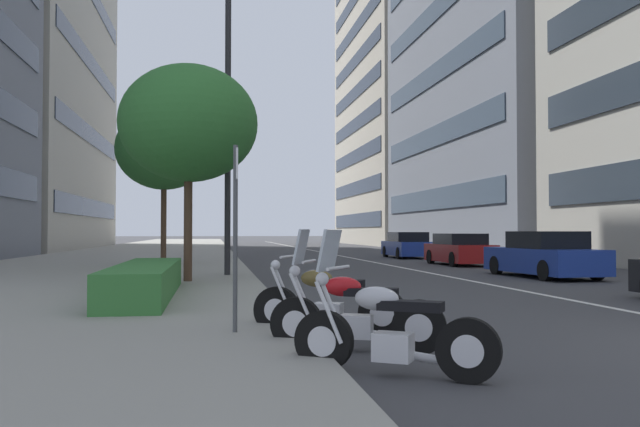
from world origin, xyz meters
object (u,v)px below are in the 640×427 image
(parking_sign_by_curb, at_px, (236,219))
(street_lamp_with_banners, at_px, (239,93))
(motorcycle_mid_row, at_px, (353,315))
(motorcycle_by_sign_pole, at_px, (327,305))
(car_approaching_light, at_px, (544,256))
(motorcycle_nearest_camera, at_px, (389,333))
(car_lead_in_lane, at_px, (459,250))
(street_tree_far_plaza, at_px, (189,124))
(street_tree_near_plaza_corner, at_px, (164,149))
(car_far_down_avenue, at_px, (407,246))

(parking_sign_by_curb, height_order, street_lamp_with_banners, street_lamp_with_banners)
(parking_sign_by_curb, relative_size, street_lamp_with_banners, 0.26)
(motorcycle_mid_row, height_order, motorcycle_by_sign_pole, motorcycle_mid_row)
(street_lamp_with_banners, bearing_deg, car_approaching_light, -92.86)
(motorcycle_nearest_camera, relative_size, car_lead_in_lane, 0.43)
(street_tree_far_plaza, height_order, street_tree_near_plaza_corner, street_tree_near_plaza_corner)
(motorcycle_mid_row, xyz_separation_m, street_tree_near_plaza_corner, (18.90, 3.59, 4.24))
(car_lead_in_lane, relative_size, parking_sign_by_curb, 1.77)
(car_approaching_light, bearing_deg, motorcycle_nearest_camera, 144.19)
(car_lead_in_lane, bearing_deg, car_approaching_light, 178.22)
(car_approaching_light, distance_m, street_lamp_with_banners, 10.81)
(motorcycle_by_sign_pole, relative_size, car_approaching_light, 0.43)
(car_lead_in_lane, distance_m, parking_sign_by_curb, 21.40)
(motorcycle_mid_row, xyz_separation_m, motorcycle_by_sign_pole, (1.28, 0.10, -0.02))
(motorcycle_by_sign_pole, relative_size, car_far_down_avenue, 0.46)
(motorcycle_nearest_camera, distance_m, street_tree_far_plaza, 12.18)
(motorcycle_mid_row, height_order, car_far_down_avenue, motorcycle_mid_row)
(parking_sign_by_curb, xyz_separation_m, street_lamp_with_banners, (11.50, -0.45, 4.02))
(motorcycle_nearest_camera, height_order, parking_sign_by_curb, parking_sign_by_curb)
(car_lead_in_lane, bearing_deg, car_far_down_avenue, -0.46)
(street_lamp_with_banners, bearing_deg, motorcycle_nearest_camera, -175.82)
(car_lead_in_lane, xyz_separation_m, car_far_down_avenue, (7.82, 0.02, 0.02))
(car_lead_in_lane, distance_m, car_far_down_avenue, 7.82)
(parking_sign_by_curb, height_order, street_tree_near_plaza_corner, street_tree_near_plaza_corner)
(motorcycle_mid_row, height_order, car_lead_in_lane, motorcycle_mid_row)
(street_tree_near_plaza_corner, bearing_deg, motorcycle_nearest_camera, -169.76)
(car_lead_in_lane, distance_m, street_tree_far_plaza, 15.21)
(car_approaching_light, relative_size, car_lead_in_lane, 1.11)
(motorcycle_nearest_camera, relative_size, car_approaching_light, 0.39)
(street_lamp_with_banners, height_order, street_tree_near_plaza_corner, street_lamp_with_banners)
(parking_sign_by_curb, bearing_deg, motorcycle_nearest_camera, -146.57)
(motorcycle_mid_row, xyz_separation_m, car_lead_in_lane, (19.59, -8.83, 0.21))
(motorcycle_nearest_camera, xyz_separation_m, motorcycle_by_sign_pole, (2.68, 0.17, -0.01))
(street_lamp_with_banners, xyz_separation_m, street_tree_far_plaza, (-2.40, 1.39, -1.35))
(motorcycle_by_sign_pole, distance_m, parking_sign_by_curb, 1.81)
(motorcycle_nearest_camera, distance_m, car_lead_in_lane, 22.74)
(street_tree_far_plaza, bearing_deg, motorcycle_mid_row, -166.80)
(car_far_down_avenue, xyz_separation_m, parking_sign_by_curb, (-26.61, 10.19, 0.94))
(street_tree_near_plaza_corner, bearing_deg, motorcycle_by_sign_pole, -168.79)
(street_lamp_with_banners, bearing_deg, parking_sign_by_curb, 177.74)
(motorcycle_mid_row, relative_size, street_lamp_with_banners, 0.22)
(motorcycle_nearest_camera, relative_size, car_far_down_avenue, 0.42)
(car_far_down_avenue, bearing_deg, street_tree_near_plaza_corner, 125.23)
(car_far_down_avenue, bearing_deg, street_lamp_with_banners, 147.94)
(street_lamp_with_banners, distance_m, street_tree_far_plaza, 3.09)
(car_approaching_light, height_order, street_tree_far_plaza, street_tree_far_plaza)
(street_tree_far_plaza, distance_m, street_tree_near_plaza_corner, 9.09)
(motorcycle_by_sign_pole, distance_m, car_approaching_light, 13.72)
(car_lead_in_lane, xyz_separation_m, street_tree_near_plaza_corner, (-0.70, 12.42, 4.03))
(car_far_down_avenue, distance_m, street_lamp_with_banners, 18.65)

